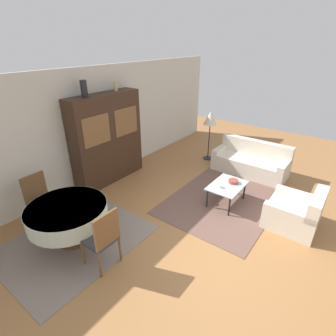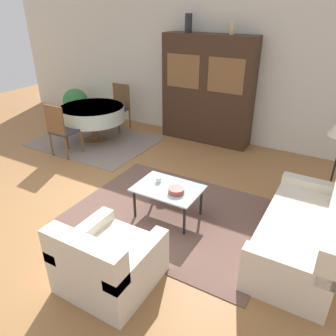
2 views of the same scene
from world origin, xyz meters
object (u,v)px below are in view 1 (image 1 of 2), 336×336
object	(u,v)px
display_cabinet	(107,139)
cup	(220,186)
floor_lamp	(210,120)
vase_short	(116,86)
coffee_table	(227,187)
vase_tall	(84,89)
armchair	(296,213)
dining_chair_far	(40,198)
dining_chair_near	(103,237)
couch	(251,162)
dining_table	(68,214)
bowl	(233,181)

from	to	relation	value
display_cabinet	cup	size ratio (longest dim) A/B	29.06
floor_lamp	vase_short	xyz separation A→B (m)	(-2.17, 1.37, 1.05)
coffee_table	vase_tall	world-z (taller)	vase_tall
vase_short	armchair	bearing A→B (deg)	-84.84
floor_lamp	cup	bearing A→B (deg)	-145.79
dining_chair_far	floor_lamp	xyz separation A→B (m)	(4.59, -1.02, 0.62)
armchair	dining_chair_near	size ratio (longest dim) A/B	0.88
display_cabinet	vase_short	distance (m)	1.24
coffee_table	couch	bearing A→B (deg)	4.45
armchair	vase_short	bearing A→B (deg)	95.16
coffee_table	dining_table	distance (m)	3.17
dining_chair_near	vase_short	world-z (taller)	vase_short
dining_chair_far	bowl	distance (m)	3.86
couch	dining_chair_near	xyz separation A→B (m)	(-4.48, 0.59, 0.28)
couch	coffee_table	world-z (taller)	couch
couch	dining_chair_near	distance (m)	4.53
bowl	vase_tall	size ratio (longest dim) A/B	0.61
armchair	cup	bearing A→B (deg)	100.45
dining_chair_near	vase_tall	distance (m)	3.14
couch	bowl	xyz separation A→B (m)	(-1.59, -0.20, 0.19)
floor_lamp	dining_table	bearing A→B (deg)	178.28
dining_table	bowl	bearing A→B (deg)	-30.13
floor_lamp	vase_short	size ratio (longest dim) A/B	6.69
armchair	coffee_table	world-z (taller)	armchair
floor_lamp	coffee_table	bearing A→B (deg)	-141.67
dining_chair_near	dining_chair_far	world-z (taller)	same
vase_tall	coffee_table	bearing A→B (deg)	-67.40
couch	vase_tall	world-z (taller)	vase_tall
cup	vase_tall	xyz separation A→B (m)	(-0.99, 2.77, 1.81)
armchair	bowl	xyz separation A→B (m)	(0.09, 1.31, 0.20)
floor_lamp	vase_short	distance (m)	2.77
couch	dining_chair_near	world-z (taller)	dining_chair_near
dining_chair_near	bowl	bearing A→B (deg)	-15.32
coffee_table	dining_chair_near	xyz separation A→B (m)	(-2.73, 0.73, 0.16)
display_cabinet	bowl	bearing A→B (deg)	-73.21
coffee_table	vase_short	bearing A→B (deg)	96.17
display_cabinet	dining_chair_near	world-z (taller)	display_cabinet
display_cabinet	vase_tall	distance (m)	1.32
couch	vase_short	bearing A→B (deg)	37.27
dining_chair_near	couch	bearing A→B (deg)	-7.53
armchair	cup	size ratio (longest dim) A/B	12.19
display_cabinet	vase_tall	bearing A→B (deg)	179.89
display_cabinet	dining_table	xyz separation A→B (m)	(-2.01, -1.23, -0.47)
couch	armchair	bearing A→B (deg)	132.01
floor_lamp	bowl	world-z (taller)	floor_lamp
couch	dining_chair_far	xyz separation A→B (m)	(-4.48, 2.36, 0.28)
dining_table	dining_chair_far	size ratio (longest dim) A/B	1.30
display_cabinet	dining_chair_far	xyz separation A→B (m)	(-2.01, -0.34, -0.49)
coffee_table	vase_tall	bearing A→B (deg)	112.60
dining_table	vase_short	bearing A→B (deg)	26.89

